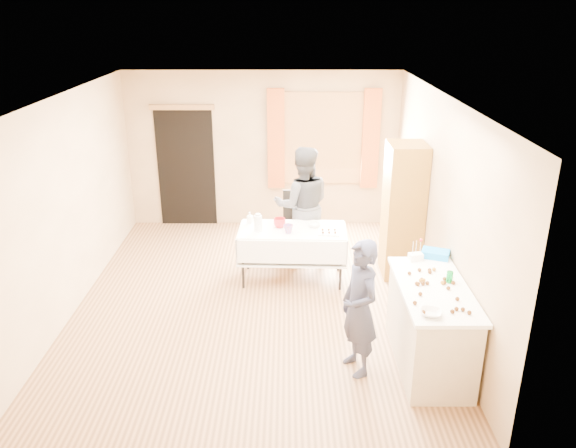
{
  "coord_description": "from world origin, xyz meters",
  "views": [
    {
      "loc": [
        0.41,
        -6.41,
        3.57
      ],
      "look_at": [
        0.41,
        0.0,
        1.05
      ],
      "focal_mm": 35.0,
      "sensor_mm": 36.0,
      "label": 1
    }
  ],
  "objects_px": {
    "cabinet": "(403,211)",
    "party_table": "(292,249)",
    "chair": "(296,235)",
    "counter": "(430,326)",
    "girl": "(360,308)",
    "woman": "(303,205)"
  },
  "relations": [
    {
      "from": "counter",
      "to": "girl",
      "type": "xyz_separation_m",
      "value": [
        -0.76,
        -0.11,
        0.28
      ]
    },
    {
      "from": "counter",
      "to": "chair",
      "type": "xyz_separation_m",
      "value": [
        -1.35,
        2.85,
        -0.17
      ]
    },
    {
      "from": "woman",
      "to": "counter",
      "type": "bearing_deg",
      "value": 113.02
    },
    {
      "from": "party_table",
      "to": "girl",
      "type": "bearing_deg",
      "value": -70.23
    },
    {
      "from": "cabinet",
      "to": "party_table",
      "type": "xyz_separation_m",
      "value": [
        -1.52,
        -0.2,
        -0.49
      ]
    },
    {
      "from": "party_table",
      "to": "girl",
      "type": "distance_m",
      "value": 2.2
    },
    {
      "from": "chair",
      "to": "girl",
      "type": "distance_m",
      "value": 3.05
    },
    {
      "from": "counter",
      "to": "woman",
      "type": "height_order",
      "value": "woman"
    },
    {
      "from": "chair",
      "to": "girl",
      "type": "height_order",
      "value": "girl"
    },
    {
      "from": "party_table",
      "to": "cabinet",
      "type": "bearing_deg",
      "value": 9.71
    },
    {
      "from": "counter",
      "to": "girl",
      "type": "height_order",
      "value": "girl"
    },
    {
      "from": "chair",
      "to": "girl",
      "type": "relative_size",
      "value": 0.66
    },
    {
      "from": "cabinet",
      "to": "girl",
      "type": "distance_m",
      "value": 2.44
    },
    {
      "from": "party_table",
      "to": "chair",
      "type": "bearing_deg",
      "value": 87.81
    },
    {
      "from": "chair",
      "to": "woman",
      "type": "xyz_separation_m",
      "value": [
        0.08,
        -0.25,
        0.58
      ]
    },
    {
      "from": "woman",
      "to": "girl",
      "type": "bearing_deg",
      "value": 97.63
    },
    {
      "from": "counter",
      "to": "girl",
      "type": "distance_m",
      "value": 0.81
    },
    {
      "from": "counter",
      "to": "party_table",
      "type": "bearing_deg",
      "value": 125.69
    },
    {
      "from": "party_table",
      "to": "girl",
      "type": "relative_size",
      "value": 1.02
    },
    {
      "from": "cabinet",
      "to": "chair",
      "type": "bearing_deg",
      "value": 154.81
    },
    {
      "from": "chair",
      "to": "woman",
      "type": "height_order",
      "value": "woman"
    },
    {
      "from": "girl",
      "to": "woman",
      "type": "xyz_separation_m",
      "value": [
        -0.5,
        2.7,
        0.14
      ]
    }
  ]
}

